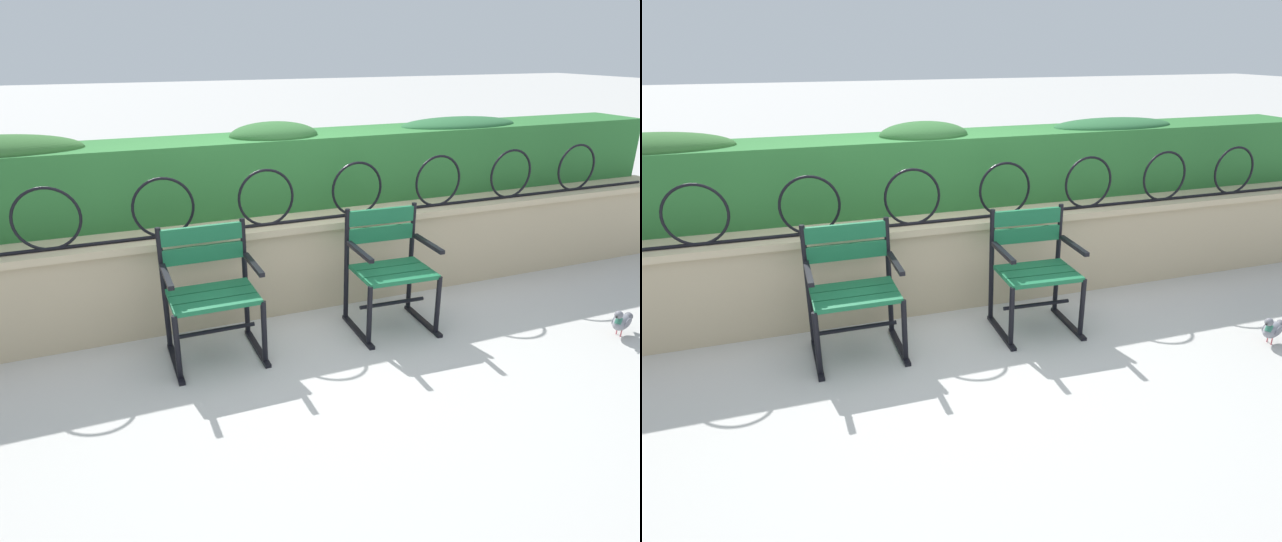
{
  "view_description": "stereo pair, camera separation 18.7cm",
  "coord_description": "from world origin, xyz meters",
  "views": [
    {
      "loc": [
        -1.29,
        -3.16,
        1.94
      ],
      "look_at": [
        0.0,
        0.06,
        0.55
      ],
      "focal_mm": 32.11,
      "sensor_mm": 36.0,
      "label": 1
    },
    {
      "loc": [
        -1.12,
        -3.23,
        1.94
      ],
      "look_at": [
        0.0,
        0.06,
        0.55
      ],
      "focal_mm": 32.11,
      "sensor_mm": 36.0,
      "label": 2
    }
  ],
  "objects": [
    {
      "name": "park_chair_left",
      "position": [
        -0.69,
        0.24,
        0.46
      ],
      "size": [
        0.59,
        0.52,
        0.86
      ],
      "color": "#19663D",
      "rests_on": "ground"
    },
    {
      "name": "hedge_row",
      "position": [
        -0.04,
        1.24,
        1.0
      ],
      "size": [
        7.46,
        0.59,
        0.67
      ],
      "color": "#2D7033",
      "rests_on": "stone_wall"
    },
    {
      "name": "iron_arch_fence",
      "position": [
        -0.14,
        0.7,
        0.88
      ],
      "size": [
        7.07,
        0.02,
        0.42
      ],
      "color": "black",
      "rests_on": "stone_wall"
    },
    {
      "name": "park_chair_right",
      "position": [
        0.58,
        0.18,
        0.46
      ],
      "size": [
        0.59,
        0.55,
        0.86
      ],
      "color": "#19663D",
      "rests_on": "ground"
    },
    {
      "name": "ground_plane",
      "position": [
        0.0,
        0.0,
        0.0
      ],
      "size": [
        60.0,
        60.0,
        0.0
      ],
      "primitive_type": "plane",
      "color": "#B7B5AF"
    },
    {
      "name": "pigeon_near_chairs",
      "position": [
        2.03,
        -0.6,
        0.11
      ],
      "size": [
        0.28,
        0.17,
        0.22
      ],
      "color": "gray",
      "rests_on": "ground"
    },
    {
      "name": "stone_wall",
      "position": [
        0.0,
        0.77,
        0.35
      ],
      "size": [
        7.61,
        0.41,
        0.69
      ],
      "color": "tan",
      "rests_on": "ground"
    }
  ]
}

